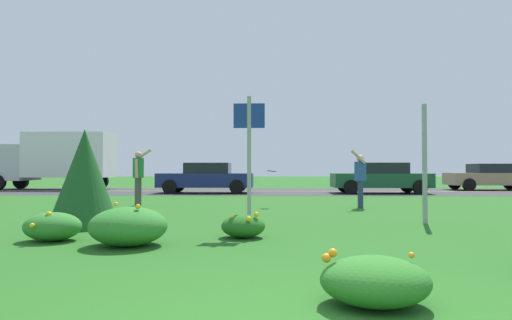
{
  "coord_description": "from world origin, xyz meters",
  "views": [
    {
      "loc": [
        -0.41,
        -2.44,
        1.11
      ],
      "look_at": [
        -0.78,
        8.62,
        1.37
      ],
      "focal_mm": 29.8,
      "sensor_mm": 36.0,
      "label": 1
    }
  ],
  "objects_px": {
    "person_thrower_green_shirt": "(138,173)",
    "person_catcher_blue_shirt": "(360,176)",
    "car_tan_leftmost": "(490,177)",
    "car_navy_center_right": "(206,178)",
    "car_dark_green_center_left": "(381,178)",
    "box_truck_silver": "(55,158)",
    "sign_post_near_path": "(249,149)",
    "sign_post_by_roadside": "(425,164)",
    "frisbee_red": "(272,171)"
  },
  "relations": [
    {
      "from": "person_thrower_green_shirt",
      "to": "person_catcher_blue_shirt",
      "type": "bearing_deg",
      "value": -4.81
    },
    {
      "from": "car_tan_leftmost",
      "to": "box_truck_silver",
      "type": "xyz_separation_m",
      "value": [
        -24.41,
        0.0,
        1.06
      ]
    },
    {
      "from": "person_thrower_green_shirt",
      "to": "frisbee_red",
      "type": "distance_m",
      "value": 4.16
    },
    {
      "from": "person_thrower_green_shirt",
      "to": "frisbee_red",
      "type": "xyz_separation_m",
      "value": [
        4.15,
        -0.35,
        0.06
      ]
    },
    {
      "from": "person_thrower_green_shirt",
      "to": "car_navy_center_right",
      "type": "relative_size",
      "value": 0.4
    },
    {
      "from": "car_dark_green_center_left",
      "to": "box_truck_silver",
      "type": "bearing_deg",
      "value": 168.79
    },
    {
      "from": "car_tan_leftmost",
      "to": "box_truck_silver",
      "type": "distance_m",
      "value": 24.43
    },
    {
      "from": "frisbee_red",
      "to": "box_truck_silver",
      "type": "xyz_separation_m",
      "value": [
        -12.29,
        11.05,
        0.73
      ]
    },
    {
      "from": "car_dark_green_center_left",
      "to": "car_navy_center_right",
      "type": "height_order",
      "value": "same"
    },
    {
      "from": "sign_post_near_path",
      "to": "car_dark_green_center_left",
      "type": "xyz_separation_m",
      "value": [
        5.63,
        12.75,
        -0.74
      ]
    },
    {
      "from": "car_tan_leftmost",
      "to": "car_dark_green_center_left",
      "type": "bearing_deg",
      "value": -153.3
    },
    {
      "from": "car_tan_leftmost",
      "to": "car_dark_green_center_left",
      "type": "distance_m",
      "value": 7.72
    },
    {
      "from": "sign_post_near_path",
      "to": "car_dark_green_center_left",
      "type": "distance_m",
      "value": 13.96
    },
    {
      "from": "car_tan_leftmost",
      "to": "car_navy_center_right",
      "type": "distance_m",
      "value": 15.61
    },
    {
      "from": "person_thrower_green_shirt",
      "to": "box_truck_silver",
      "type": "height_order",
      "value": "box_truck_silver"
    },
    {
      "from": "sign_post_near_path",
      "to": "car_dark_green_center_left",
      "type": "height_order",
      "value": "sign_post_near_path"
    },
    {
      "from": "sign_post_near_path",
      "to": "car_tan_leftmost",
      "type": "height_order",
      "value": "sign_post_near_path"
    },
    {
      "from": "sign_post_near_path",
      "to": "frisbee_red",
      "type": "relative_size",
      "value": 8.82
    },
    {
      "from": "car_tan_leftmost",
      "to": "box_truck_silver",
      "type": "bearing_deg",
      "value": 180.0
    },
    {
      "from": "sign_post_near_path",
      "to": "sign_post_by_roadside",
      "type": "xyz_separation_m",
      "value": [
        3.6,
        1.37,
        -0.23
      ]
    },
    {
      "from": "sign_post_by_roadside",
      "to": "car_navy_center_right",
      "type": "xyz_separation_m",
      "value": [
        -6.28,
        11.38,
        -0.51
      ]
    },
    {
      "from": "sign_post_near_path",
      "to": "car_tan_leftmost",
      "type": "xyz_separation_m",
      "value": [
        12.53,
        16.22,
        -0.74
      ]
    },
    {
      "from": "person_catcher_blue_shirt",
      "to": "sign_post_near_path",
      "type": "bearing_deg",
      "value": -121.42
    },
    {
      "from": "car_tan_leftmost",
      "to": "person_catcher_blue_shirt",
      "type": "bearing_deg",
      "value": -130.16
    },
    {
      "from": "car_tan_leftmost",
      "to": "sign_post_near_path",
      "type": "bearing_deg",
      "value": -127.7
    },
    {
      "from": "sign_post_by_roadside",
      "to": "frisbee_red",
      "type": "height_order",
      "value": "sign_post_by_roadside"
    },
    {
      "from": "person_catcher_blue_shirt",
      "to": "car_dark_green_center_left",
      "type": "bearing_deg",
      "value": 71.48
    },
    {
      "from": "sign_post_near_path",
      "to": "car_navy_center_right",
      "type": "xyz_separation_m",
      "value": [
        -2.68,
        12.75,
        -0.74
      ]
    },
    {
      "from": "sign_post_by_roadside",
      "to": "box_truck_silver",
      "type": "relative_size",
      "value": 0.37
    },
    {
      "from": "sign_post_by_roadside",
      "to": "car_tan_leftmost",
      "type": "xyz_separation_m",
      "value": [
        8.93,
        14.85,
        -0.51
      ]
    },
    {
      "from": "car_tan_leftmost",
      "to": "box_truck_silver",
      "type": "relative_size",
      "value": 0.67
    },
    {
      "from": "sign_post_by_roadside",
      "to": "person_thrower_green_shirt",
      "type": "height_order",
      "value": "sign_post_by_roadside"
    },
    {
      "from": "sign_post_by_roadside",
      "to": "car_dark_green_center_left",
      "type": "relative_size",
      "value": 0.55
    },
    {
      "from": "person_catcher_blue_shirt",
      "to": "frisbee_red",
      "type": "distance_m",
      "value": 2.61
    },
    {
      "from": "car_navy_center_right",
      "to": "box_truck_silver",
      "type": "bearing_deg",
      "value": 159.32
    },
    {
      "from": "person_catcher_blue_shirt",
      "to": "box_truck_silver",
      "type": "xyz_separation_m",
      "value": [
        -14.89,
        11.27,
        0.87
      ]
    },
    {
      "from": "person_thrower_green_shirt",
      "to": "box_truck_silver",
      "type": "distance_m",
      "value": 13.47
    },
    {
      "from": "person_catcher_blue_shirt",
      "to": "box_truck_silver",
      "type": "relative_size",
      "value": 0.25
    },
    {
      "from": "car_navy_center_right",
      "to": "box_truck_silver",
      "type": "height_order",
      "value": "box_truck_silver"
    },
    {
      "from": "frisbee_red",
      "to": "sign_post_by_roadside",
      "type": "bearing_deg",
      "value": -50.04
    },
    {
      "from": "car_tan_leftmost",
      "to": "car_dark_green_center_left",
      "type": "xyz_separation_m",
      "value": [
        -6.9,
        -3.47,
        0.0
      ]
    },
    {
      "from": "car_dark_green_center_left",
      "to": "box_truck_silver",
      "type": "height_order",
      "value": "box_truck_silver"
    },
    {
      "from": "person_thrower_green_shirt",
      "to": "car_dark_green_center_left",
      "type": "xyz_separation_m",
      "value": [
        9.36,
        7.24,
        -0.28
      ]
    },
    {
      "from": "box_truck_silver",
      "to": "car_navy_center_right",
      "type": "bearing_deg",
      "value": -20.68
    },
    {
      "from": "sign_post_by_roadside",
      "to": "person_catcher_blue_shirt",
      "type": "xyz_separation_m",
      "value": [
        -0.58,
        3.58,
        -0.31
      ]
    },
    {
      "from": "person_catcher_blue_shirt",
      "to": "frisbee_red",
      "type": "height_order",
      "value": "person_catcher_blue_shirt"
    },
    {
      "from": "person_thrower_green_shirt",
      "to": "frisbee_red",
      "type": "bearing_deg",
      "value": -4.77
    },
    {
      "from": "frisbee_red",
      "to": "box_truck_silver",
      "type": "bearing_deg",
      "value": 138.04
    },
    {
      "from": "car_tan_leftmost",
      "to": "sign_post_by_roadside",
      "type": "bearing_deg",
      "value": -121.02
    },
    {
      "from": "sign_post_by_roadside",
      "to": "car_dark_green_center_left",
      "type": "xyz_separation_m",
      "value": [
        2.03,
        11.38,
        -0.51
      ]
    }
  ]
}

